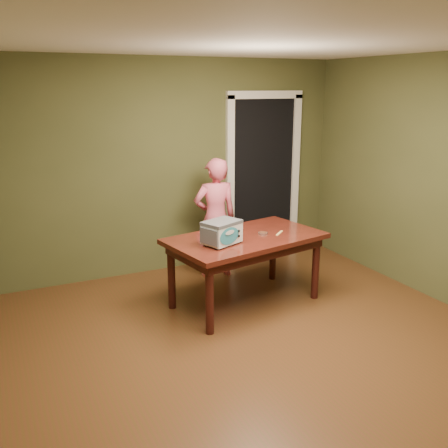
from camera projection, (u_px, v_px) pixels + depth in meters
floor at (274, 358)px, 4.28m from camera, size 5.00×5.00×0.00m
room_shell at (280, 161)px, 3.83m from camera, size 4.52×5.02×2.61m
doorway at (252, 175)px, 6.96m from camera, size 1.10×0.66×2.25m
dining_table at (246, 245)px, 5.22m from camera, size 1.74×1.17×0.75m
toy_oven at (222, 232)px, 4.90m from camera, size 0.44×0.37×0.24m
baking_pan at (263, 233)px, 5.25m from camera, size 0.10×0.10×0.02m
spatula at (279, 233)px, 5.29m from camera, size 0.15×0.14×0.01m
child at (215, 218)px, 5.99m from camera, size 0.56×0.40×1.45m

